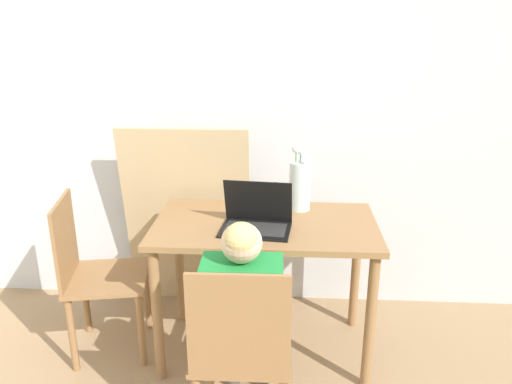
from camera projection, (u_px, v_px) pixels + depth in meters
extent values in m
cube|color=silver|center=(299.00, 104.00, 2.85)|extent=(6.40, 0.05, 2.50)
cube|color=olive|center=(265.00, 226.00, 2.49)|extent=(1.11, 0.62, 0.03)
cylinder|color=olive|center=(157.00, 316.00, 2.40)|extent=(0.05, 0.05, 0.72)
cylinder|color=olive|center=(370.00, 323.00, 2.34)|extent=(0.05, 0.05, 0.72)
cylinder|color=olive|center=(180.00, 265.00, 2.89)|extent=(0.05, 0.05, 0.72)
cylinder|color=olive|center=(356.00, 270.00, 2.84)|extent=(0.05, 0.05, 0.72)
cube|color=olive|center=(243.00, 347.00, 2.06)|extent=(0.41, 0.41, 0.02)
cube|color=olive|center=(238.00, 327.00, 1.80)|extent=(0.38, 0.02, 0.43)
cylinder|color=olive|center=(283.00, 365.00, 2.28)|extent=(0.04, 0.04, 0.42)
cylinder|color=olive|center=(209.00, 363.00, 2.30)|extent=(0.04, 0.04, 0.42)
cube|color=olive|center=(108.00, 278.00, 2.61)|extent=(0.47, 0.47, 0.02)
cube|color=olive|center=(65.00, 240.00, 2.51)|extent=(0.09, 0.38, 0.43)
cylinder|color=olive|center=(141.00, 330.00, 2.54)|extent=(0.04, 0.04, 0.42)
cylinder|color=olive|center=(147.00, 295.00, 2.86)|extent=(0.04, 0.04, 0.42)
cylinder|color=olive|center=(72.00, 335.00, 2.50)|extent=(0.04, 0.04, 0.42)
cylinder|color=olive|center=(86.00, 299.00, 2.82)|extent=(0.04, 0.04, 0.42)
cube|color=#1E8438|center=(242.00, 304.00, 1.99)|extent=(0.32, 0.18, 0.38)
sphere|color=beige|center=(242.00, 243.00, 1.90)|extent=(0.16, 0.16, 0.16)
sphere|color=#D8BC72|center=(241.00, 240.00, 1.88)|extent=(0.14, 0.14, 0.14)
cylinder|color=#4C4742|center=(261.00, 323.00, 2.18)|extent=(0.09, 0.28, 0.09)
cylinder|color=#4C4742|center=(228.00, 322.00, 2.18)|extent=(0.09, 0.28, 0.09)
cylinder|color=#4C4742|center=(262.00, 348.00, 2.39)|extent=(0.07, 0.07, 0.44)
cylinder|color=#4C4742|center=(232.00, 347.00, 2.39)|extent=(0.07, 0.07, 0.44)
cylinder|color=#1E8438|center=(277.00, 275.00, 2.18)|extent=(0.06, 0.24, 0.06)
cylinder|color=#1E8438|center=(215.00, 274.00, 2.19)|extent=(0.06, 0.24, 0.06)
cube|color=black|center=(255.00, 230.00, 2.39)|extent=(0.35, 0.26, 0.01)
cube|color=#2D2D2D|center=(255.00, 229.00, 2.39)|extent=(0.31, 0.19, 0.00)
cube|color=black|center=(258.00, 201.00, 2.44)|extent=(0.34, 0.10, 0.22)
cube|color=black|center=(258.00, 201.00, 2.44)|extent=(0.30, 0.08, 0.19)
cylinder|color=silver|center=(300.00, 186.00, 2.63)|extent=(0.11, 0.11, 0.26)
cylinder|color=#3D7A38|center=(305.00, 180.00, 2.63)|extent=(0.01, 0.01, 0.22)
sphere|color=white|center=(305.00, 159.00, 2.59)|extent=(0.04, 0.04, 0.04)
cylinder|color=#3D7A38|center=(300.00, 175.00, 2.64)|extent=(0.01, 0.01, 0.26)
sphere|color=white|center=(301.00, 151.00, 2.59)|extent=(0.04, 0.04, 0.04)
cylinder|color=#3D7A38|center=(296.00, 175.00, 2.62)|extent=(0.01, 0.01, 0.28)
sphere|color=white|center=(296.00, 149.00, 2.58)|extent=(0.04, 0.04, 0.04)
cylinder|color=#3D7A38|center=(297.00, 185.00, 2.61)|extent=(0.01, 0.01, 0.18)
sphere|color=white|center=(298.00, 168.00, 2.58)|extent=(0.03, 0.03, 0.03)
cylinder|color=#3D7A38|center=(303.00, 181.00, 2.60)|extent=(0.01, 0.01, 0.22)
sphere|color=white|center=(304.00, 160.00, 2.56)|extent=(0.03, 0.03, 0.03)
cylinder|color=silver|center=(275.00, 203.00, 2.50)|extent=(0.08, 0.08, 0.17)
cylinder|color=#262628|center=(275.00, 185.00, 2.47)|extent=(0.05, 0.05, 0.02)
cube|color=tan|center=(188.00, 220.00, 2.98)|extent=(0.75, 0.18, 1.14)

